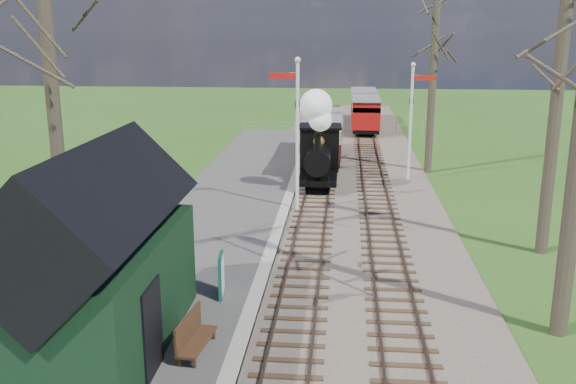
# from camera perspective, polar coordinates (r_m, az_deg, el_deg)

# --- Properties ---
(distant_hills) EXTENTS (114.40, 48.00, 22.02)m
(distant_hills) POSITION_cam_1_polar(r_m,az_deg,el_deg) (77.03, 4.99, -3.33)
(distant_hills) COLOR #385B23
(distant_hills) RESTS_ON ground
(ballast_bed) EXTENTS (8.00, 60.00, 0.10)m
(ballast_bed) POSITION_cam_1_polar(r_m,az_deg,el_deg) (31.81, 5.21, 1.20)
(ballast_bed) COLOR brown
(ballast_bed) RESTS_ON ground
(track_near) EXTENTS (1.60, 60.00, 0.15)m
(track_near) POSITION_cam_1_polar(r_m,az_deg,el_deg) (31.82, 2.87, 1.34)
(track_near) COLOR brown
(track_near) RESTS_ON ground
(track_far) EXTENTS (1.60, 60.00, 0.15)m
(track_far) POSITION_cam_1_polar(r_m,az_deg,el_deg) (31.83, 7.55, 1.23)
(track_far) COLOR brown
(track_far) RESTS_ON ground
(platform) EXTENTS (5.00, 44.00, 0.20)m
(platform) POSITION_cam_1_polar(r_m,az_deg,el_deg) (24.52, -6.08, -2.76)
(platform) COLOR #474442
(platform) RESTS_ON ground
(coping_strip) EXTENTS (0.40, 44.00, 0.21)m
(coping_strip) POSITION_cam_1_polar(r_m,az_deg,el_deg) (24.19, -0.72, -2.91)
(coping_strip) COLOR #B2AD9E
(coping_strip) RESTS_ON ground
(station_shed) EXTENTS (3.25, 6.30, 4.78)m
(station_shed) POSITION_cam_1_polar(r_m,az_deg,el_deg) (14.94, -16.68, -6.01)
(station_shed) COLOR black
(station_shed) RESTS_ON platform
(semaphore_near) EXTENTS (1.22, 0.24, 6.22)m
(semaphore_near) POSITION_cam_1_polar(r_m,az_deg,el_deg) (25.31, 0.69, 6.05)
(semaphore_near) COLOR silver
(semaphore_near) RESTS_ON ground
(semaphore_far) EXTENTS (1.22, 0.24, 5.72)m
(semaphore_far) POSITION_cam_1_polar(r_m,az_deg,el_deg) (31.39, 11.01, 6.94)
(semaphore_far) COLOR silver
(semaphore_far) RESTS_ON ground
(bare_trees) EXTENTS (15.51, 22.39, 12.00)m
(bare_trees) POSITION_cam_1_polar(r_m,az_deg,el_deg) (19.18, 5.68, 8.04)
(bare_trees) COLOR #382D23
(bare_trees) RESTS_ON ground
(fence_line) EXTENTS (12.60, 0.08, 1.00)m
(fence_line) POSITION_cam_1_polar(r_m,az_deg,el_deg) (45.48, 3.95, 5.89)
(fence_line) COLOR slate
(fence_line) RESTS_ON ground
(locomotive) EXTENTS (1.82, 4.25, 4.55)m
(locomotive) POSITION_cam_1_polar(r_m,az_deg,el_deg) (29.59, 2.75, 4.28)
(locomotive) COLOR black
(locomotive) RESTS_ON ground
(coach) EXTENTS (2.12, 7.28, 2.23)m
(coach) POSITION_cam_1_polar(r_m,az_deg,el_deg) (35.66, 3.16, 5.12)
(coach) COLOR black
(coach) RESTS_ON ground
(red_carriage_a) EXTENTS (1.95, 4.82, 2.05)m
(red_carriage_a) POSITION_cam_1_polar(r_m,az_deg,el_deg) (45.31, 6.90, 6.91)
(red_carriage_a) COLOR black
(red_carriage_a) RESTS_ON ground
(red_carriage_b) EXTENTS (1.95, 4.82, 2.05)m
(red_carriage_b) POSITION_cam_1_polar(r_m,az_deg,el_deg) (50.77, 6.71, 7.73)
(red_carriage_b) COLOR black
(red_carriage_b) RESTS_ON ground
(sign_board) EXTENTS (0.18, 0.82, 1.19)m
(sign_board) POSITION_cam_1_polar(r_m,az_deg,el_deg) (17.64, -5.95, -7.37)
(sign_board) COLOR #114F40
(sign_board) RESTS_ON platform
(bench) EXTENTS (0.64, 1.61, 0.90)m
(bench) POSITION_cam_1_polar(r_m,az_deg,el_deg) (14.94, -8.51, -12.42)
(bench) COLOR #402716
(bench) RESTS_ON platform
(person) EXTENTS (0.50, 0.63, 1.51)m
(person) POSITION_cam_1_polar(r_m,az_deg,el_deg) (14.90, -12.54, -11.27)
(person) COLOR #1B2330
(person) RESTS_ON platform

